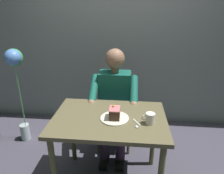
{
  "coord_description": "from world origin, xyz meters",
  "views": [
    {
      "loc": [
        -0.17,
        1.56,
        1.67
      ],
      "look_at": [
        -0.01,
        -0.1,
        1.01
      ],
      "focal_mm": 32.25,
      "sensor_mm": 36.0,
      "label": 1
    }
  ],
  "objects_px": {
    "seated_person": "(114,101)",
    "cake_slice": "(115,113)",
    "coffee_cup": "(150,118)",
    "dessert_spoon": "(137,125)",
    "dining_table": "(109,127)",
    "balloon_display": "(16,72)",
    "chair": "(115,107)"
  },
  "relations": [
    {
      "from": "seated_person",
      "to": "cake_slice",
      "type": "height_order",
      "value": "seated_person"
    },
    {
      "from": "coffee_cup",
      "to": "dessert_spoon",
      "type": "relative_size",
      "value": 0.82
    },
    {
      "from": "coffee_cup",
      "to": "dessert_spoon",
      "type": "height_order",
      "value": "coffee_cup"
    },
    {
      "from": "coffee_cup",
      "to": "dessert_spoon",
      "type": "bearing_deg",
      "value": 17.68
    },
    {
      "from": "dining_table",
      "to": "balloon_display",
      "type": "bearing_deg",
      "value": -27.28
    },
    {
      "from": "seated_person",
      "to": "cake_slice",
      "type": "relative_size",
      "value": 10.03
    },
    {
      "from": "dessert_spoon",
      "to": "balloon_display",
      "type": "distance_m",
      "value": 1.61
    },
    {
      "from": "chair",
      "to": "coffee_cup",
      "type": "xyz_separation_m",
      "value": [
        -0.35,
        0.76,
        0.3
      ]
    },
    {
      "from": "dining_table",
      "to": "coffee_cup",
      "type": "height_order",
      "value": "coffee_cup"
    },
    {
      "from": "dining_table",
      "to": "chair",
      "type": "distance_m",
      "value": 0.71
    },
    {
      "from": "seated_person",
      "to": "dessert_spoon",
      "type": "height_order",
      "value": "seated_person"
    },
    {
      "from": "cake_slice",
      "to": "dessert_spoon",
      "type": "xyz_separation_m",
      "value": [
        -0.19,
        0.09,
        -0.05
      ]
    },
    {
      "from": "seated_person",
      "to": "balloon_display",
      "type": "distance_m",
      "value": 1.23
    },
    {
      "from": "coffee_cup",
      "to": "balloon_display",
      "type": "height_order",
      "value": "balloon_display"
    },
    {
      "from": "dessert_spoon",
      "to": "dining_table",
      "type": "bearing_deg",
      "value": -24.09
    },
    {
      "from": "cake_slice",
      "to": "dessert_spoon",
      "type": "relative_size",
      "value": 0.9
    },
    {
      "from": "chair",
      "to": "dessert_spoon",
      "type": "distance_m",
      "value": 0.87
    },
    {
      "from": "cake_slice",
      "to": "balloon_display",
      "type": "height_order",
      "value": "balloon_display"
    },
    {
      "from": "seated_person",
      "to": "coffee_cup",
      "type": "bearing_deg",
      "value": 120.61
    },
    {
      "from": "cake_slice",
      "to": "coffee_cup",
      "type": "distance_m",
      "value": 0.31
    },
    {
      "from": "seated_person",
      "to": "coffee_cup",
      "type": "distance_m",
      "value": 0.7
    },
    {
      "from": "dining_table",
      "to": "dessert_spoon",
      "type": "bearing_deg",
      "value": 155.91
    },
    {
      "from": "coffee_cup",
      "to": "chair",
      "type": "bearing_deg",
      "value": -65.36
    },
    {
      "from": "cake_slice",
      "to": "dessert_spoon",
      "type": "distance_m",
      "value": 0.22
    },
    {
      "from": "chair",
      "to": "cake_slice",
      "type": "xyz_separation_m",
      "value": [
        -0.05,
        0.71,
        0.31
      ]
    },
    {
      "from": "balloon_display",
      "to": "cake_slice",
      "type": "bearing_deg",
      "value": 152.81
    },
    {
      "from": "dining_table",
      "to": "balloon_display",
      "type": "height_order",
      "value": "balloon_display"
    },
    {
      "from": "dining_table",
      "to": "chair",
      "type": "xyz_separation_m",
      "value": [
        0.0,
        -0.69,
        -0.15
      ]
    },
    {
      "from": "chair",
      "to": "seated_person",
      "type": "bearing_deg",
      "value": 90.0
    },
    {
      "from": "balloon_display",
      "to": "chair",
      "type": "bearing_deg",
      "value": -176.25
    },
    {
      "from": "seated_person",
      "to": "coffee_cup",
      "type": "relative_size",
      "value": 11.06
    },
    {
      "from": "dining_table",
      "to": "seated_person",
      "type": "relative_size",
      "value": 0.81
    }
  ]
}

